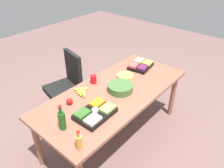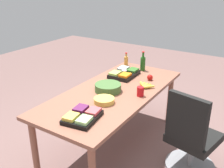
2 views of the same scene
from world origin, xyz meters
name	(u,v)px [view 2 (image 2 of 2)]	position (x,y,z in m)	size (l,w,h in m)	color
ground_plane	(114,145)	(0.00, 0.00, 0.00)	(10.00, 10.00, 0.00)	#765753
conference_table	(114,97)	(0.00, 0.00, 0.70)	(2.09, 0.93, 0.78)	#935944
office_chair	(191,143)	(0.04, -0.96, 0.37)	(0.58, 0.57, 0.99)	gray
chip_bowl	(104,100)	(-0.33, -0.08, 0.81)	(0.22, 0.22, 0.05)	gold
veggie_tray	(124,73)	(0.49, 0.14, 0.82)	(0.43, 0.31, 0.09)	black
salad_bowl	(108,88)	(-0.05, 0.05, 0.83)	(0.31, 0.31, 0.09)	#436833
wine_bottle	(143,63)	(0.84, 0.04, 0.89)	(0.09, 0.09, 0.28)	#1E4F18
fruit_platter	(83,116)	(-0.73, -0.11, 0.81)	(0.40, 0.33, 0.07)	black
red_solo_cup	(140,91)	(0.03, -0.33, 0.84)	(0.08, 0.08, 0.11)	red
dressing_bottle	(126,61)	(0.90, 0.35, 0.86)	(0.07, 0.07, 0.20)	gold
apple_red	(150,77)	(0.54, -0.22, 0.82)	(0.08, 0.08, 0.08)	#B21511
banana_bunch	(145,85)	(0.29, -0.28, 0.81)	(0.19, 0.24, 0.04)	yellow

